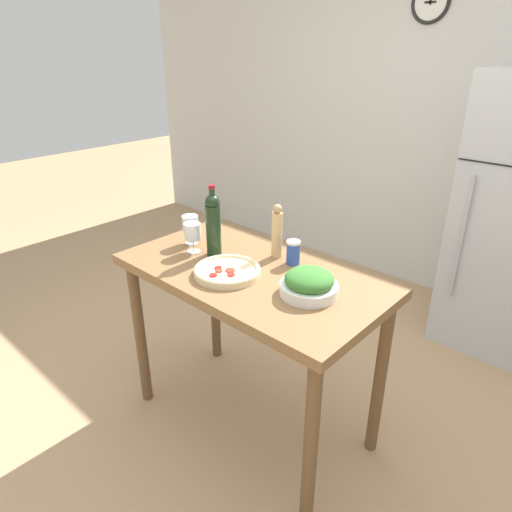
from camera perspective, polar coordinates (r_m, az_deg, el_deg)
The scene contains 10 objects.
ground_plane at distance 2.56m, azimuth -0.52°, elevation -19.83°, with size 14.00×14.00×0.00m, color tan.
wall_back at distance 3.64m, azimuth 22.83°, elevation 15.18°, with size 6.40×0.08×2.60m.
prep_counter at distance 2.09m, azimuth -0.60°, elevation -4.78°, with size 1.22×0.65×0.89m.
wine_bottle at distance 2.14m, azimuth -5.38°, elevation 4.07°, with size 0.07×0.07×0.34m.
wine_glass_near at distance 2.20m, azimuth -7.93°, elevation 2.88°, with size 0.08×0.08×0.15m.
wine_glass_far at distance 2.30m, azimuth -8.22°, elevation 3.92°, with size 0.08×0.08×0.15m.
pepper_mill at distance 2.12m, azimuth 2.64°, elevation 3.01°, with size 0.05×0.05×0.26m.
salad_bowl at distance 1.84m, azimuth 6.74°, elevation -3.39°, with size 0.24×0.24×0.11m.
homemade_pizza at distance 1.99m, azimuth -3.63°, elevation -1.87°, with size 0.29×0.29×0.04m.
salt_canister at distance 2.08m, azimuth 4.67°, elevation 0.46°, with size 0.06×0.06×0.11m.
Camera 1 is at (1.24, -1.33, 1.80)m, focal length 32.00 mm.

